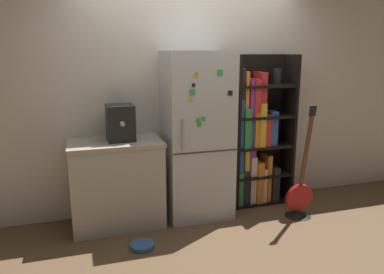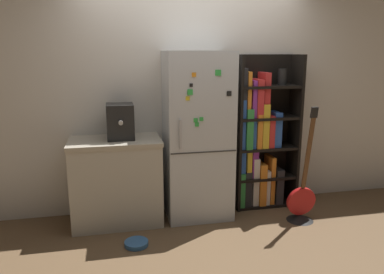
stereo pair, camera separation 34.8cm
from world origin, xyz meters
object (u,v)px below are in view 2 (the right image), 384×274
(bookshelf, at_px, (259,141))
(espresso_machine, at_px, (120,121))
(pet_bowl, at_px, (136,243))
(refrigerator, at_px, (198,136))
(guitar, at_px, (301,205))

(bookshelf, xyz_separation_m, espresso_machine, (-1.58, -0.11, 0.31))
(bookshelf, bearing_deg, pet_bowl, -154.67)
(espresso_machine, bearing_deg, refrigerator, -1.42)
(refrigerator, relative_size, espresso_machine, 4.96)
(bookshelf, distance_m, pet_bowl, 1.81)
(refrigerator, bearing_deg, espresso_machine, 178.58)
(refrigerator, distance_m, pet_bowl, 1.27)
(pet_bowl, bearing_deg, guitar, 5.45)
(refrigerator, relative_size, guitar, 1.43)
(bookshelf, distance_m, guitar, 0.86)
(espresso_machine, height_order, pet_bowl, espresso_machine)
(espresso_machine, xyz_separation_m, pet_bowl, (0.09, -0.59, -1.07))
(guitar, bearing_deg, espresso_machine, 167.26)
(espresso_machine, bearing_deg, guitar, -12.74)
(guitar, bearing_deg, pet_bowl, -174.55)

